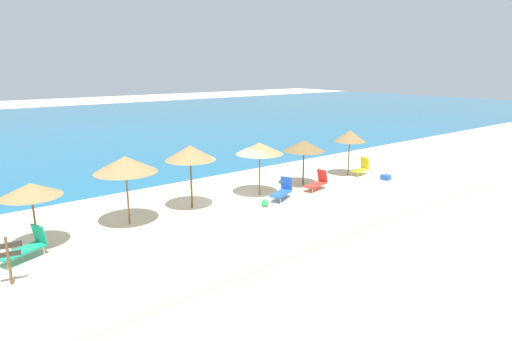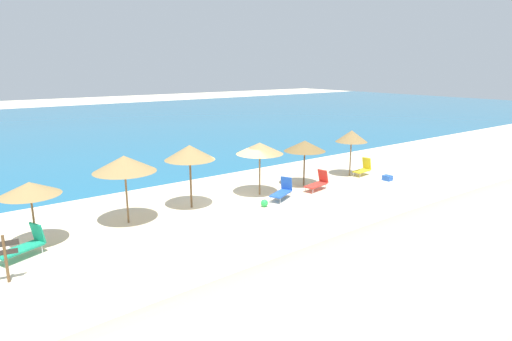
# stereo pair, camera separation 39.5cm
# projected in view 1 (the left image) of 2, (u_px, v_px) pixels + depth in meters

# --- Properties ---
(ground_plane) EXTENTS (160.00, 160.00, 0.00)m
(ground_plane) POSITION_uv_depth(u_px,v_px,m) (239.00, 202.00, 21.35)
(ground_plane) COLOR beige
(sea_water) EXTENTS (160.00, 56.16, 0.01)m
(sea_water) POSITION_uv_depth(u_px,v_px,m) (60.00, 128.00, 46.85)
(sea_water) COLOR #1E6B93
(sea_water) RESTS_ON ground_plane
(dune_ridge) EXTENTS (53.61, 7.24, 1.96)m
(dune_ridge) POSITION_uv_depth(u_px,v_px,m) (401.00, 288.00, 11.18)
(dune_ridge) COLOR beige
(dune_ridge) RESTS_ON ground_plane
(beach_umbrella_0) EXTENTS (2.16, 2.16, 2.49)m
(beach_umbrella_0) POSITION_uv_depth(u_px,v_px,m) (31.00, 190.00, 15.55)
(beach_umbrella_0) COLOR brown
(beach_umbrella_0) RESTS_ON ground_plane
(beach_umbrella_1) EXTENTS (2.64, 2.64, 2.96)m
(beach_umbrella_1) POSITION_uv_depth(u_px,v_px,m) (125.00, 164.00, 17.88)
(beach_umbrella_1) COLOR brown
(beach_umbrella_1) RESTS_ON ground_plane
(beach_umbrella_2) EXTENTS (2.36, 2.36, 3.03)m
(beach_umbrella_2) POSITION_uv_depth(u_px,v_px,m) (190.00, 153.00, 19.93)
(beach_umbrella_2) COLOR brown
(beach_umbrella_2) RESTS_ON ground_plane
(beach_umbrella_3) EXTENTS (2.44, 2.44, 2.78)m
(beach_umbrella_3) POSITION_uv_depth(u_px,v_px,m) (260.00, 148.00, 22.07)
(beach_umbrella_3) COLOR brown
(beach_umbrella_3) RESTS_ON ground_plane
(beach_umbrella_4) EXTENTS (2.32, 2.32, 2.57)m
(beach_umbrella_4) POSITION_uv_depth(u_px,v_px,m) (304.00, 146.00, 23.89)
(beach_umbrella_4) COLOR brown
(beach_umbrella_4) RESTS_ON ground_plane
(beach_umbrella_5) EXTENTS (1.92, 1.92, 2.81)m
(beach_umbrella_5) POSITION_uv_depth(u_px,v_px,m) (350.00, 136.00, 26.13)
(beach_umbrella_5) COLOR brown
(beach_umbrella_5) RESTS_ON ground_plane
(lounge_chair_0) EXTENTS (1.74, 1.22, 1.08)m
(lounge_chair_0) POSITION_uv_depth(u_px,v_px,m) (26.00, 246.00, 15.06)
(lounge_chair_0) COLOR #199972
(lounge_chair_0) RESTS_ON ground_plane
(lounge_chair_1) EXTENTS (1.62, 1.19, 1.06)m
(lounge_chair_1) POSITION_uv_depth(u_px,v_px,m) (283.00, 190.00, 21.85)
(lounge_chair_1) COLOR blue
(lounge_chair_1) RESTS_ON ground_plane
(lounge_chair_2) EXTENTS (1.64, 0.87, 1.06)m
(lounge_chair_2) POSITION_uv_depth(u_px,v_px,m) (317.00, 182.00, 23.52)
(lounge_chair_2) COLOR red
(lounge_chair_2) RESTS_ON ground_plane
(lounge_chair_3) EXTENTS (1.34, 0.72, 1.07)m
(lounge_chair_3) POSITION_uv_depth(u_px,v_px,m) (361.00, 168.00, 26.73)
(lounge_chair_3) COLOR yellow
(lounge_chair_3) RESTS_ON ground_plane
(wooden_signpost) EXTENTS (0.84, 0.17, 1.56)m
(wooden_signpost) POSITION_uv_depth(u_px,v_px,m) (8.00, 256.00, 13.13)
(wooden_signpost) COLOR brown
(wooden_signpost) RESTS_ON ground_plane
(beach_ball) EXTENTS (0.36, 0.36, 0.36)m
(beach_ball) POSITION_uv_depth(u_px,v_px,m) (265.00, 203.00, 20.68)
(beach_ball) COLOR green
(beach_ball) RESTS_ON ground_plane
(cooler_box) EXTENTS (0.44, 0.51, 0.31)m
(cooler_box) POSITION_uv_depth(u_px,v_px,m) (386.00, 177.00, 25.55)
(cooler_box) COLOR blue
(cooler_box) RESTS_ON ground_plane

